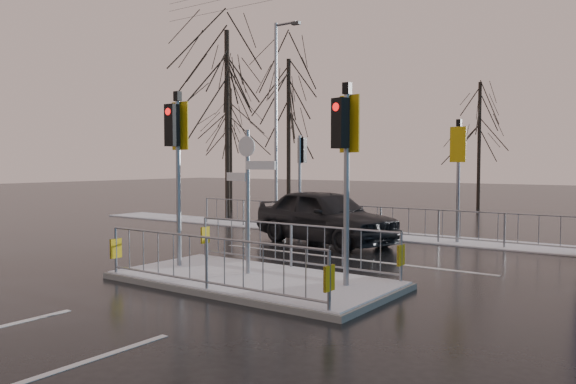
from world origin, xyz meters
The scene contains 11 objects.
ground centered at (0.00, 0.00, 0.00)m, with size 120.00×120.00×0.00m, color black.
snow_verge centered at (0.00, 8.60, 0.02)m, with size 30.00×2.00×0.04m, color white.
lane_markings centered at (0.00, -0.33, 0.00)m, with size 8.00×11.38×0.01m.
traffic_island centered at (-0.01, 0.01, 0.39)m, with size 6.00×3.04×4.15m.
far_kerb_fixtures centered at (0.29, 8.09, 1.02)m, with size 18.00×0.65×3.83m.
car_far_lane centered at (-1.84, 5.83, 0.86)m, with size 2.03×5.03×1.72m, color black.
tree_near_a centered at (-10.50, 11.00, 6.11)m, with size 4.75×4.75×8.97m.
tree_near_b centered at (-8.00, 12.50, 5.15)m, with size 4.00×4.00×7.55m.
tree_near_c centered at (-12.50, 13.50, 4.50)m, with size 3.50×3.50×6.61m.
tree_far_a centered at (-2.00, 22.00, 4.82)m, with size 3.75×3.75×7.08m.
street_lamp_left centered at (-6.43, 9.50, 4.49)m, with size 1.25×0.18×8.20m.
Camera 1 is at (7.35, -9.02, 2.53)m, focal length 35.00 mm.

